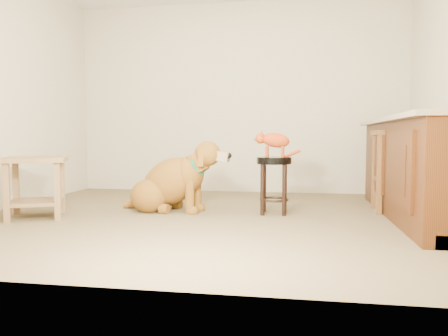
% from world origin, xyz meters
% --- Properties ---
extents(floor, '(4.50, 4.00, 0.01)m').
position_xyz_m(floor, '(0.00, 0.00, 0.00)').
color(floor, brown).
rests_on(floor, ground).
extents(room_shell, '(4.54, 4.04, 2.62)m').
position_xyz_m(room_shell, '(0.00, 0.00, 1.68)').
color(room_shell, beige).
rests_on(room_shell, ground).
extents(cabinet_run, '(0.70, 2.56, 0.94)m').
position_xyz_m(cabinet_run, '(1.94, 0.30, 0.44)').
color(cabinet_run, '#401F0B').
rests_on(cabinet_run, ground).
extents(padded_stool, '(0.34, 0.34, 0.56)m').
position_xyz_m(padded_stool, '(0.59, 0.29, 0.40)').
color(padded_stool, black).
rests_on(padded_stool, ground).
extents(wood_stool, '(0.46, 0.46, 0.83)m').
position_xyz_m(wood_stool, '(1.80, 0.62, 0.43)').
color(wood_stool, brown).
rests_on(wood_stool, ground).
extents(side_table, '(0.73, 0.73, 0.57)m').
position_xyz_m(side_table, '(-1.62, -0.28, 0.38)').
color(side_table, brown).
rests_on(side_table, ground).
extents(golden_retriever, '(1.20, 0.64, 0.77)m').
position_xyz_m(golden_retriever, '(-0.45, 0.28, 0.29)').
color(golden_retriever, brown).
rests_on(golden_retriever, ground).
extents(tabby_kitten, '(0.46, 0.17, 0.29)m').
position_xyz_m(tabby_kitten, '(0.58, 0.29, 0.72)').
color(tabby_kitten, '#97330F').
rests_on(tabby_kitten, padded_stool).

